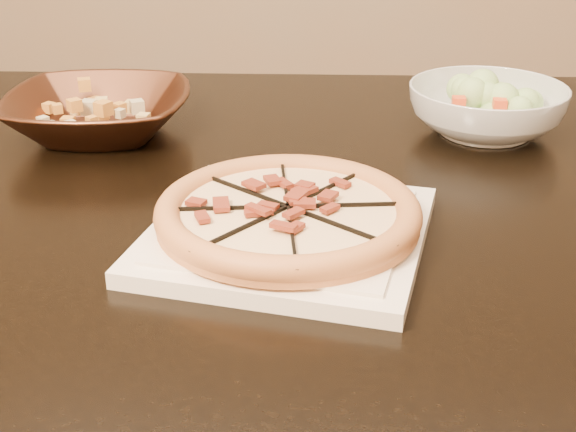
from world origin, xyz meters
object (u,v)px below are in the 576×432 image
Objects in this scene: pizza at (288,213)px; salad_bowl at (487,110)px; bronze_bowl at (99,114)px; dining_table at (231,244)px; plate at (288,233)px.

pizza is 1.25× the size of salad_bowl.
bronze_bowl is (-0.30, 0.31, -0.00)m from pizza.
salad_bowl is at bearing 6.14° from bronze_bowl.
pizza is at bearing -45.82° from bronze_bowl.
dining_table is 6.17× the size of bronze_bowl.
salad_bowl reaches higher than pizza.
bronze_bowl is at bearing 134.18° from pizza.
salad_bowl is (0.55, 0.06, 0.00)m from bronze_bowl.
bronze_bowl is 1.15× the size of salad_bowl.
dining_table is 4.91× the size of plate.
dining_table is 0.42m from salad_bowl.
plate reaches higher than dining_table.
plate is 0.43m from bronze_bowl.
bronze_bowl is at bearing 144.44° from dining_table.
plate is 0.44m from salad_bowl.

